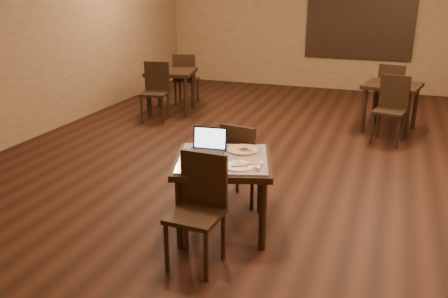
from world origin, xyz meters
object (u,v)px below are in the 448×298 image
at_px(laptop, 208,146).
at_px(other_table_b, 171,77).
at_px(other_table_a, 392,92).
at_px(other_table_a_chair_near, 391,105).
at_px(tiled_table, 223,168).
at_px(chair_main_far, 242,159).
at_px(other_table_a_chair_far, 391,89).
at_px(pizza_pan, 243,151).
at_px(chair_main_near, 199,203).
at_px(other_table_b_chair_far, 186,76).
at_px(other_table_b_chair_near, 156,88).

height_order(laptop, other_table_b, laptop).
relative_size(other_table_a, other_table_a_chair_near, 0.97).
height_order(tiled_table, chair_main_far, chair_main_far).
bearing_deg(other_table_a_chair_far, tiled_table, 84.15).
xyz_separation_m(tiled_table, pizza_pan, (0.12, 0.24, 0.11)).
relative_size(chair_main_near, pizza_pan, 2.53).
bearing_deg(pizza_pan, other_table_a, 71.13).
bearing_deg(pizza_pan, other_table_a_chair_far, 73.70).
relative_size(tiled_table, other_table_b, 1.14).
bearing_deg(other_table_a_chair_near, other_table_a_chair_far, 102.64).
distance_m(chair_main_far, laptop, 0.62).
relative_size(other_table_b, other_table_b_chair_far, 0.97).
bearing_deg(laptop, other_table_a, 61.57).
relative_size(other_table_a_chair_far, other_table_b_chair_far, 0.99).
relative_size(chair_main_far, other_table_a_chair_near, 0.91).
xyz_separation_m(tiled_table, other_table_a_chair_far, (1.43, 4.74, -0.08)).
bearing_deg(chair_main_near, pizza_pan, 84.88).
distance_m(pizza_pan, other_table_b, 4.61).
relative_size(other_table_b_chair_near, other_table_b_chair_far, 1.00).
relative_size(other_table_a_chair_near, other_table_a_chair_far, 1.00).
distance_m(other_table_a, other_table_b_chair_far, 3.97).
bearing_deg(chair_main_near, other_table_a_chair_far, 77.65).
distance_m(tiled_table, chair_main_near, 0.62).
xyz_separation_m(other_table_a, other_table_a_chair_far, (-0.02, 0.60, -0.08)).
xyz_separation_m(other_table_b, other_table_b_chair_near, (-0.02, -0.61, -0.08)).
xyz_separation_m(pizza_pan, other_table_a_chair_near, (1.35, 3.30, -0.19)).
bearing_deg(other_table_b, pizza_pan, -66.92).
relative_size(chair_main_far, laptop, 2.54).
bearing_deg(chair_main_far, other_table_b, -45.93).
bearing_deg(laptop, chair_main_far, 63.68).
xyz_separation_m(chair_main_near, other_table_b, (-2.51, 4.64, 0.11)).
relative_size(laptop, other_table_a, 0.37).
distance_m(chair_main_near, other_table_b_chair_far, 5.81).
xyz_separation_m(other_table_a, other_table_b, (-3.96, -0.11, 0.01)).
height_order(laptop, other_table_a, laptop).
relative_size(laptop, other_table_b_chair_near, 0.35).
relative_size(pizza_pan, other_table_a_chair_near, 0.38).
bearing_deg(laptop, other_table_b, 114.31).
distance_m(tiled_table, pizza_pan, 0.29).
bearing_deg(tiled_table, other_table_b_chair_near, 109.56).
bearing_deg(other_table_a_chair_far, chair_main_far, 81.65).
bearing_deg(other_table_a_chair_near, pizza_pan, -101.25).
xyz_separation_m(pizza_pan, other_table_a_chair_far, (1.31, 4.50, -0.19)).
distance_m(other_table_a_chair_far, other_table_b_chair_near, 4.17).
xyz_separation_m(tiled_table, chair_main_near, (0.00, -0.61, -0.10)).
bearing_deg(other_table_b_chair_near, other_table_a_chair_far, 6.67).
relative_size(pizza_pan, other_table_b, 0.39).
bearing_deg(other_table_a_chair_near, other_table_b_chair_far, 175.51).
xyz_separation_m(laptop, other_table_a_chair_near, (1.67, 3.43, -0.25)).
distance_m(chair_main_near, other_table_b_chair_near, 4.77).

